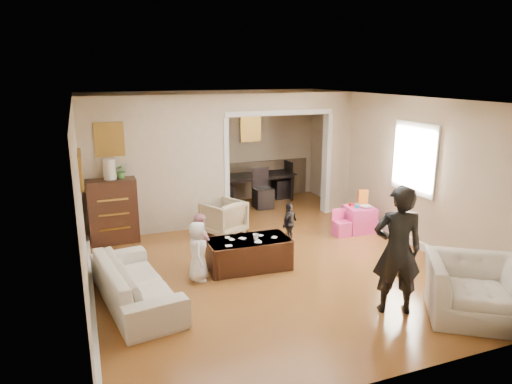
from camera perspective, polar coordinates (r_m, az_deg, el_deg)
name	(u,v)px	position (r m, az deg, el deg)	size (l,w,h in m)	color
floor	(260,255)	(7.89, 0.52, -7.74)	(7.00, 7.00, 0.00)	#A55E2A
partition_left	(157,166)	(8.85, -12.12, 3.21)	(2.75, 0.18, 2.60)	#C3B38F
partition_right	(336,153)	(10.16, 9.91, 4.77)	(0.55, 0.18, 2.60)	#C3B38F
partition_header	(279,102)	(9.40, 2.84, 11.09)	(2.22, 0.18, 0.35)	#C3B38F
window_pane	(415,158)	(8.49, 19.05, 3.97)	(0.03, 0.95, 1.10)	white
framed_art_partition	(109,139)	(8.58, -17.68, 6.22)	(0.45, 0.03, 0.55)	brown
framed_art_sofa_wall	(80,169)	(6.31, -20.89, 2.65)	(0.03, 0.55, 0.40)	brown
framed_art_alcove	(251,129)	(10.98, -0.68, 7.83)	(0.45, 0.03, 0.55)	brown
sofa	(135,282)	(6.46, -14.69, -10.71)	(2.01, 0.79, 0.59)	#EFE6CE
armchair_back	(223,217)	(8.80, -4.06, -3.15)	(0.68, 0.70, 0.64)	#C5AD89
armchair_front	(475,290)	(6.49, 25.47, -10.85)	(1.14, 0.99, 0.74)	#EFE6CE
dresser	(113,211)	(8.70, -17.27, -2.21)	(0.85, 0.48, 1.17)	#371C10
table_lamp	(110,169)	(8.51, -17.66, 2.71)	(0.22, 0.22, 0.36)	beige
potted_plant	(121,171)	(8.53, -16.30, 2.57)	(0.25, 0.22, 0.28)	#477D37
coffee_table	(249,254)	(7.31, -0.90, -7.62)	(1.27, 0.64, 0.48)	#371D11
coffee_cup	(256,237)	(7.19, -0.02, -5.57)	(0.10, 0.10, 0.09)	silver
play_table	(359,219)	(9.15, 12.65, -3.27)	(0.51, 0.51, 0.49)	#FF439F
cereal_box	(363,197)	(9.18, 13.07, -0.66)	(0.20, 0.07, 0.30)	yellow
cyan_cup	(357,206)	(8.97, 12.39, -1.70)	(0.08, 0.08, 0.08)	#27AFC7
toy_block	(351,205)	(9.10, 11.70, -1.53)	(0.08, 0.06, 0.05)	red
play_bowl	(366,207)	(9.00, 13.43, -1.80)	(0.21, 0.21, 0.05)	white
dining_table	(253,187)	(11.01, -0.37, 0.60)	(1.88, 1.05, 0.66)	black
adult_person	(397,250)	(6.08, 17.08, -6.90)	(0.61, 0.40, 1.68)	black
child_kneel_a	(198,251)	(6.87, -7.21, -7.30)	(0.44, 0.29, 0.91)	white
child_kneel_b	(200,241)	(7.31, -6.91, -5.99)	(0.43, 0.34, 0.89)	pink
child_toddler	(289,223)	(8.28, 4.16, -3.87)	(0.45, 0.19, 0.76)	black
craft_papers	(248,240)	(7.19, -1.05, -5.92)	(0.90, 0.48, 0.00)	white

